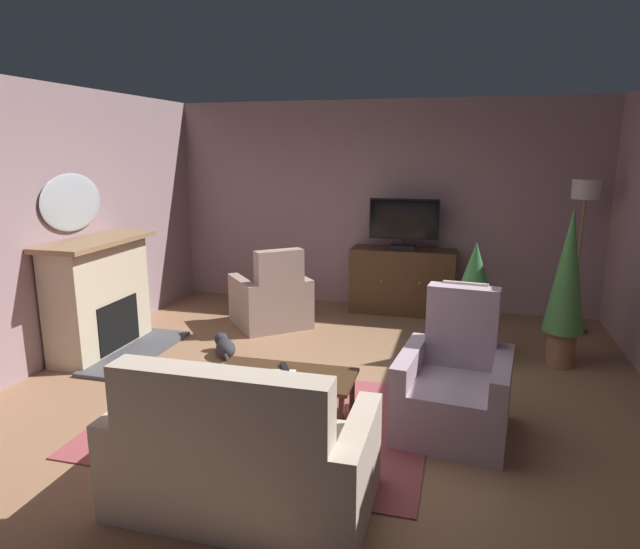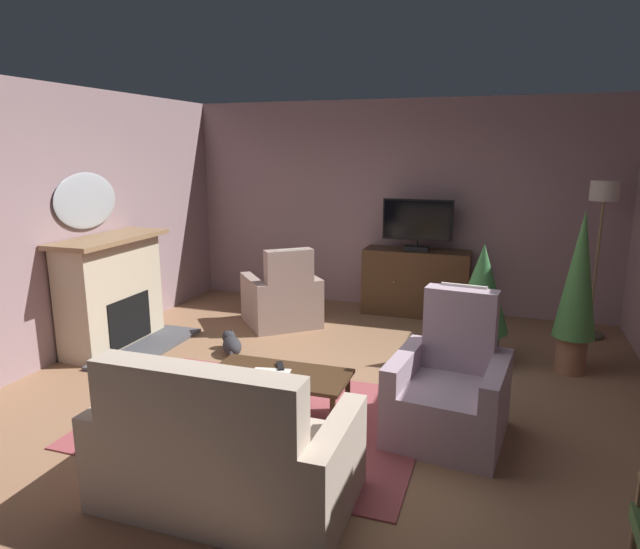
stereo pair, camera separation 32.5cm
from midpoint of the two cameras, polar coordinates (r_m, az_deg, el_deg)
The scene contains 18 objects.
ground_plane at distance 4.96m, azimuth 1.69°, elevation -13.31°, with size 6.35×7.05×0.04m, color #936B4C.
wall_back at distance 7.68m, azimuth 8.99°, elevation 6.98°, with size 6.35×0.10×2.80m, color gray.
wall_left at distance 6.04m, azimuth -25.89°, elevation 4.29°, with size 0.10×7.05×2.80m, color gray.
rug_central at distance 4.70m, azimuth -4.09°, elevation -14.53°, with size 2.61×1.89×0.01m, color #9E474C.
fireplace at distance 6.45m, azimuth -19.16°, elevation -1.99°, with size 0.91×1.44×1.24m.
wall_mirror_oval at distance 6.43m, azimuth -21.59°, elevation 7.06°, with size 0.06×0.94×0.60m, color #B2B7BF.
tv_cabinet at distance 7.45m, azimuth 11.05°, elevation -0.98°, with size 1.37×0.48×0.87m.
television at distance 7.25m, azimuth 11.27°, elevation 5.16°, with size 0.89×0.20×0.66m.
coffee_table at distance 4.50m, azimuth -2.07°, elevation -10.63°, with size 1.12×0.54×0.42m.
tv_remote at distance 4.58m, azimuth -2.06°, elevation -9.43°, with size 0.17×0.05×0.02m, color black.
folded_newspaper at distance 4.46m, azimuth -3.03°, elevation -10.18°, with size 0.30×0.22×0.01m, color silver.
sofa_floral at distance 3.58m, azimuth -7.31°, elevation -18.03°, with size 1.56×0.86×1.00m.
armchair_facing_sofa at distance 6.91m, azimuth -2.54°, elevation -2.63°, with size 1.17×1.17×1.02m.
armchair_near_window at distance 4.48m, azimuth 15.27°, elevation -11.66°, with size 0.91×0.94×1.11m.
potted_plant_leafy_by_curtain at distance 5.85m, azimuth 17.79°, elevation -2.31°, with size 0.57×0.57×1.25m.
potted_plant_tall_palm_by_window at distance 5.91m, azimuth 26.48°, elevation -0.98°, with size 0.40×0.40×1.62m.
cat at distance 6.06m, azimuth -7.58°, elevation -7.15°, with size 0.41×0.59×0.21m.
floor_lamp at distance 7.08m, azimuth 28.17°, elevation 4.92°, with size 0.34×0.34×1.82m.
Camera 2 is at (1.45, -4.21, 2.16)m, focal length 31.11 mm.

